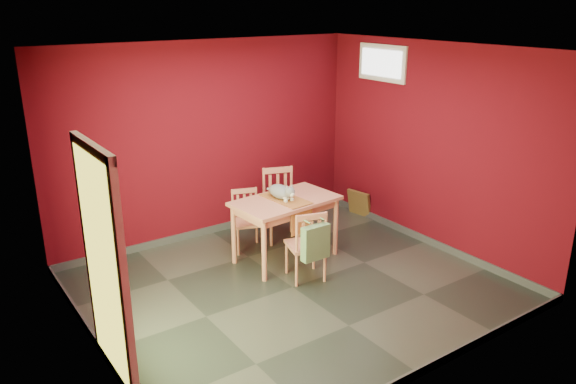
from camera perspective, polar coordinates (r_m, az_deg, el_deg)
ground at (r=6.64m, az=0.47°, el=-9.64°), size 4.50×4.50×0.00m
room_shell at (r=6.62m, az=0.47°, el=-9.26°), size 4.50×4.50×4.50m
doorway at (r=4.95m, az=-18.30°, el=-6.61°), size 0.06×1.01×2.13m
window at (r=8.08m, az=9.52°, el=12.81°), size 0.05×0.90×0.50m
outlet_plate at (r=8.86m, az=1.45°, el=-0.01°), size 0.08×0.02×0.12m
dining_table at (r=7.06m, az=-0.25°, el=-1.51°), size 1.36×0.86×0.81m
table_runner at (r=6.95m, az=0.29°, el=-1.42°), size 0.39×0.72×0.35m
chair_far_left at (r=7.49m, az=-4.22°, el=-2.77°), size 0.48×0.48×0.81m
chair_far_right at (r=7.77m, az=-0.76°, el=-1.18°), size 0.59×0.59×0.99m
chair_near at (r=6.63m, az=1.93°, el=-5.32°), size 0.51×0.51×0.89m
tote_bag at (r=6.42m, az=2.81°, el=-5.12°), size 0.35×0.20×0.48m
cat at (r=7.03m, az=-0.76°, el=0.29°), size 0.35×0.51×0.23m
picture_frame at (r=8.75m, az=7.24°, el=-1.13°), size 0.20×0.41×0.40m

